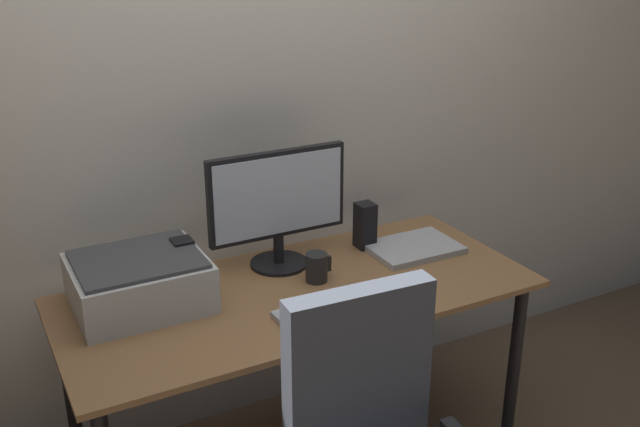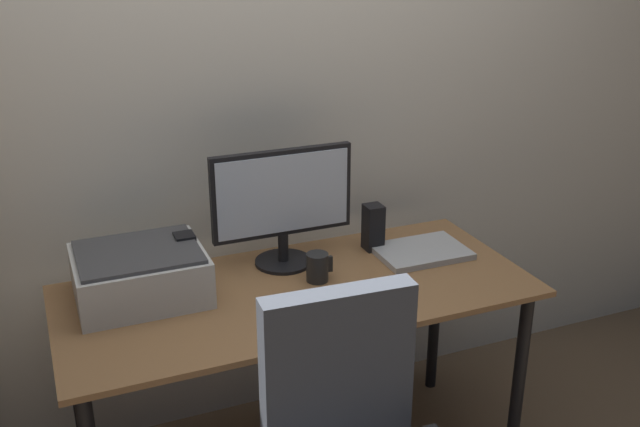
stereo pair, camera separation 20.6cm
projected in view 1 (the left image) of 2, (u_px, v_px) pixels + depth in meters
back_wall at (233, 90)px, 2.58m from camera, size 6.40×0.10×2.60m
desk at (299, 313)px, 2.40m from camera, size 1.54×0.68×0.74m
monitor at (278, 202)px, 2.46m from camera, size 0.49×0.20×0.41m
keyboard at (321, 310)px, 2.23m from camera, size 0.29×0.12×0.02m
mouse at (388, 293)px, 2.31m from camera, size 0.06×0.10×0.03m
coffee_mug at (317, 267)px, 2.41m from camera, size 0.09×0.07×0.10m
laptop at (413, 248)px, 2.65m from camera, size 0.32×0.23×0.02m
speaker_left at (184, 264)px, 2.36m from camera, size 0.06×0.07×0.17m
speaker_right at (365, 225)px, 2.65m from camera, size 0.06×0.07×0.17m
printer at (139, 282)px, 2.25m from camera, size 0.40×0.34×0.16m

